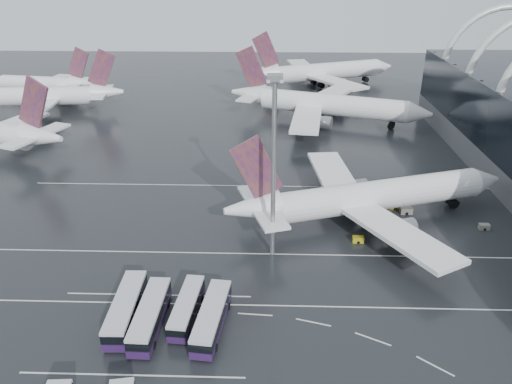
{
  "coord_description": "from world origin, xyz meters",
  "views": [
    {
      "loc": [
        -7.34,
        -61.08,
        46.67
      ],
      "look_at": [
        -9.9,
        22.13,
        7.0
      ],
      "focal_mm": 35.0,
      "sensor_mm": 36.0,
      "label": 1
    }
  ],
  "objects_px": {
    "gse_cart_belly_d": "(484,227)",
    "gse_cart_belly_b": "(406,210)",
    "airliner_main": "(367,198)",
    "bus_row_near_b": "(150,315)",
    "jet_remote_mid": "(55,96)",
    "airliner_gate_b": "(323,105)",
    "bus_row_near_c": "(187,307)",
    "floodlight_mast": "(274,148)",
    "airliner_gate_c": "(321,72)",
    "bus_row_near_a": "(126,308)",
    "gse_cart_belly_e": "(395,205)",
    "jet_remote_far": "(44,84)",
    "bus_row_near_d": "(212,317)",
    "gse_cart_belly_c": "(358,239)"
  },
  "relations": [
    {
      "from": "airliner_gate_b",
      "to": "jet_remote_far",
      "type": "bearing_deg",
      "value": -176.35
    },
    {
      "from": "bus_row_near_a",
      "to": "gse_cart_belly_d",
      "type": "distance_m",
      "value": 66.33
    },
    {
      "from": "airliner_main",
      "to": "bus_row_near_c",
      "type": "relative_size",
      "value": 4.65
    },
    {
      "from": "airliner_gate_c",
      "to": "bus_row_near_a",
      "type": "bearing_deg",
      "value": -127.49
    },
    {
      "from": "bus_row_near_c",
      "to": "gse_cart_belly_e",
      "type": "xyz_separation_m",
      "value": [
        37.05,
        35.07,
        -0.96
      ]
    },
    {
      "from": "bus_row_near_b",
      "to": "gse_cart_belly_e",
      "type": "distance_m",
      "value": 55.95
    },
    {
      "from": "jet_remote_far",
      "to": "bus_row_near_a",
      "type": "xyz_separation_m",
      "value": [
        61.68,
        -120.54,
        -2.79
      ]
    },
    {
      "from": "airliner_main",
      "to": "airliner_gate_b",
      "type": "xyz_separation_m",
      "value": [
        -2.71,
        63.47,
        0.49
      ]
    },
    {
      "from": "gse_cart_belly_d",
      "to": "gse_cart_belly_b",
      "type": "bearing_deg",
      "value": 155.65
    },
    {
      "from": "bus_row_near_c",
      "to": "gse_cart_belly_c",
      "type": "xyz_separation_m",
      "value": [
        27.49,
        21.3,
        -1.08
      ]
    },
    {
      "from": "jet_remote_far",
      "to": "bus_row_near_a",
      "type": "distance_m",
      "value": 135.43
    },
    {
      "from": "bus_row_near_a",
      "to": "gse_cart_belly_b",
      "type": "xyz_separation_m",
      "value": [
        47.21,
        33.48,
        -1.26
      ]
    },
    {
      "from": "airliner_gate_b",
      "to": "bus_row_near_a",
      "type": "bearing_deg",
      "value": -91.84
    },
    {
      "from": "airliner_gate_c",
      "to": "gse_cart_belly_e",
      "type": "xyz_separation_m",
      "value": [
        6.43,
        -103.88,
        -4.82
      ]
    },
    {
      "from": "gse_cart_belly_b",
      "to": "bus_row_near_b",
      "type": "bearing_deg",
      "value": -141.37
    },
    {
      "from": "airliner_gate_c",
      "to": "bus_row_near_c",
      "type": "distance_m",
      "value": 142.34
    },
    {
      "from": "airliner_main",
      "to": "airliner_gate_c",
      "type": "relative_size",
      "value": 0.96
    },
    {
      "from": "airliner_gate_b",
      "to": "bus_row_near_c",
      "type": "distance_m",
      "value": 96.95
    },
    {
      "from": "gse_cart_belly_d",
      "to": "gse_cart_belly_e",
      "type": "height_order",
      "value": "gse_cart_belly_e"
    },
    {
      "from": "gse_cart_belly_b",
      "to": "airliner_gate_b",
      "type": "bearing_deg",
      "value": 100.79
    },
    {
      "from": "airliner_gate_c",
      "to": "gse_cart_belly_d",
      "type": "bearing_deg",
      "value": -101.15
    },
    {
      "from": "airliner_gate_c",
      "to": "bus_row_near_a",
      "type": "xyz_separation_m",
      "value": [
        -39.04,
        -139.79,
        -3.58
      ]
    },
    {
      "from": "bus_row_near_b",
      "to": "floodlight_mast",
      "type": "xyz_separation_m",
      "value": [
        16.8,
        19.05,
        17.57
      ]
    },
    {
      "from": "bus_row_near_b",
      "to": "gse_cart_belly_b",
      "type": "relative_size",
      "value": 5.85
    },
    {
      "from": "airliner_gate_b",
      "to": "jet_remote_far",
      "type": "distance_m",
      "value": 101.01
    },
    {
      "from": "airliner_main",
      "to": "gse_cart_belly_c",
      "type": "relative_size",
      "value": 28.74
    },
    {
      "from": "airliner_main",
      "to": "gse_cart_belly_e",
      "type": "bearing_deg",
      "value": 20.16
    },
    {
      "from": "jet_remote_mid",
      "to": "gse_cart_belly_d",
      "type": "xyz_separation_m",
      "value": [
        110.59,
        -74.78,
        -4.66
      ]
    },
    {
      "from": "jet_remote_mid",
      "to": "bus_row_near_d",
      "type": "xyz_separation_m",
      "value": [
        62.5,
        -103.75,
        -3.37
      ]
    },
    {
      "from": "gse_cart_belly_d",
      "to": "gse_cart_belly_c",
      "type": "bearing_deg",
      "value": -167.51
    },
    {
      "from": "bus_row_near_b",
      "to": "gse_cart_belly_d",
      "type": "xyz_separation_m",
      "value": [
        56.63,
        28.84,
        -1.32
      ]
    },
    {
      "from": "airliner_gate_b",
      "to": "bus_row_near_a",
      "type": "xyz_separation_m",
      "value": [
        -35.72,
        -93.79,
        -3.51
      ]
    },
    {
      "from": "airliner_main",
      "to": "bus_row_near_b",
      "type": "relative_size",
      "value": 4.14
    },
    {
      "from": "airliner_main",
      "to": "bus_row_near_c",
      "type": "height_order",
      "value": "airliner_main"
    },
    {
      "from": "gse_cart_belly_c",
      "to": "bus_row_near_b",
      "type": "bearing_deg",
      "value": -143.97
    },
    {
      "from": "bus_row_near_c",
      "to": "gse_cart_belly_e",
      "type": "relative_size",
      "value": 5.02
    },
    {
      "from": "jet_remote_far",
      "to": "gse_cart_belly_b",
      "type": "bearing_deg",
      "value": 149.12
    },
    {
      "from": "floodlight_mast",
      "to": "gse_cart_belly_b",
      "type": "xyz_separation_m",
      "value": [
        26.71,
        15.73,
        -18.77
      ]
    },
    {
      "from": "bus_row_near_c",
      "to": "floodlight_mast",
      "type": "bearing_deg",
      "value": -30.72
    },
    {
      "from": "airliner_gate_c",
      "to": "bus_row_near_a",
      "type": "distance_m",
      "value": 145.18
    },
    {
      "from": "bus_row_near_c",
      "to": "gse_cart_belly_e",
      "type": "height_order",
      "value": "bus_row_near_c"
    },
    {
      "from": "airliner_main",
      "to": "bus_row_near_b",
      "type": "distance_m",
      "value": 47.06
    },
    {
      "from": "bus_row_near_b",
      "to": "bus_row_near_a",
      "type": "bearing_deg",
      "value": 72.01
    },
    {
      "from": "bus_row_near_d",
      "to": "floodlight_mast",
      "type": "height_order",
      "value": "floodlight_mast"
    },
    {
      "from": "bus_row_near_b",
      "to": "bus_row_near_d",
      "type": "distance_m",
      "value": 8.54
    },
    {
      "from": "gse_cart_belly_d",
      "to": "gse_cart_belly_e",
      "type": "relative_size",
      "value": 0.79
    },
    {
      "from": "airliner_gate_c",
      "to": "floodlight_mast",
      "type": "height_order",
      "value": "floodlight_mast"
    },
    {
      "from": "gse_cart_belly_c",
      "to": "airliner_gate_b",
      "type": "bearing_deg",
      "value": 90.15
    },
    {
      "from": "jet_remote_mid",
      "to": "gse_cart_belly_c",
      "type": "distance_m",
      "value": 117.81
    },
    {
      "from": "jet_remote_far",
      "to": "bus_row_near_b",
      "type": "bearing_deg",
      "value": 125.98
    }
  ]
}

